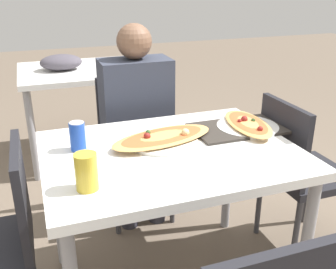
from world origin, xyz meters
TOP-DOWN VIEW (x-y plane):
  - dining_table at (0.00, 0.00)m, footprint 1.07×0.81m
  - chair_far_seated at (0.02, 0.73)m, footprint 0.40×0.40m
  - chair_side_right at (0.73, 0.06)m, footprint 0.40×0.40m
  - person_seated at (0.02, 0.62)m, footprint 0.39×0.25m
  - pizza_main at (-0.01, 0.09)m, footprint 0.52×0.31m
  - soda_can at (-0.37, 0.13)m, footprint 0.07×0.07m
  - drink_glass at (-0.38, -0.21)m, footprint 0.08×0.08m
  - serving_tray at (0.38, 0.11)m, footprint 0.44×0.27m
  - pizza_second at (0.44, 0.11)m, footprint 0.30×0.42m
  - background_table at (-0.11, 1.70)m, footprint 1.10×0.80m

SIDE VIEW (x-z plane):
  - chair_far_seated at x=0.02m, z-range 0.07..0.92m
  - chair_side_right at x=0.73m, z-range 0.07..0.92m
  - dining_table at x=0.00m, z-range 0.29..1.02m
  - background_table at x=-0.11m, z-range 0.25..1.11m
  - person_seated at x=0.02m, z-range 0.10..1.29m
  - serving_tray at x=0.38m, z-range 0.73..0.75m
  - pizza_second at x=0.44m, z-range 0.72..0.78m
  - pizza_main at x=-0.01m, z-range 0.72..0.78m
  - soda_can at x=-0.37m, z-range 0.73..0.86m
  - drink_glass at x=-0.38m, z-range 0.73..0.87m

